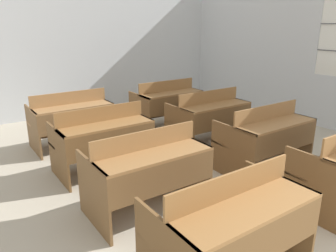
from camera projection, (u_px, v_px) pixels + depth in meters
The scene contains 9 objects.
wall_back at pixel (72, 45), 7.08m from camera, with size 7.32×0.06×3.04m.
wall_right_with_window at pixel (321, 49), 6.24m from camera, with size 0.06×7.20×3.04m.
bench_front_left at pixel (232, 224), 2.54m from camera, with size 1.23×0.77×0.92m.
bench_second_left at pixel (148, 170), 3.48m from camera, with size 1.23×0.77×0.92m.
bench_second_right at pixel (266, 136), 4.51m from camera, with size 1.23×0.77×0.92m.
bench_third_left at pixel (103, 138), 4.43m from camera, with size 1.23×0.77×0.92m.
bench_third_right at pixel (209, 116), 5.46m from camera, with size 1.23×0.77×0.92m.
bench_back_left at pixel (71, 118), 5.37m from camera, with size 1.23×0.77×0.92m.
bench_back_right at pixel (167, 103), 6.38m from camera, with size 1.23×0.77×0.92m.
Camera 1 is at (-2.41, 0.05, 1.98)m, focal length 35.00 mm.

